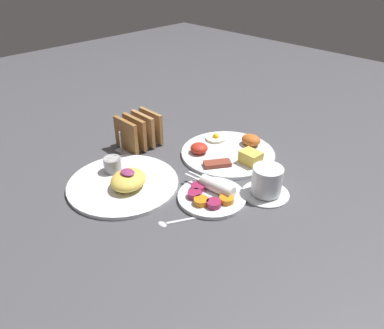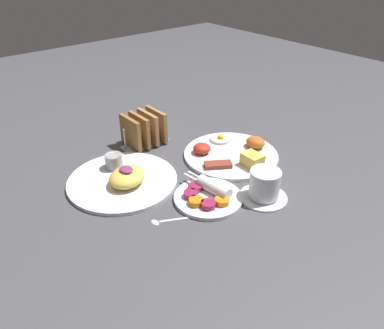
% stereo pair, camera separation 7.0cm
% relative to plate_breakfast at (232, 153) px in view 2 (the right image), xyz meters
% --- Properties ---
extents(ground_plane, '(3.00, 3.00, 0.00)m').
position_rel_plate_breakfast_xyz_m(ground_plane, '(-0.06, -0.19, -0.01)').
color(ground_plane, '#47474C').
extents(plate_breakfast, '(0.28, 0.28, 0.05)m').
position_rel_plate_breakfast_xyz_m(plate_breakfast, '(0.00, 0.00, 0.00)').
color(plate_breakfast, white).
rests_on(plate_breakfast, ground_plane).
extents(plate_condiments, '(0.18, 0.17, 0.04)m').
position_rel_plate_breakfast_xyz_m(plate_condiments, '(0.11, -0.20, 0.00)').
color(plate_condiments, white).
rests_on(plate_condiments, ground_plane).
extents(plate_foreground, '(0.29, 0.29, 0.06)m').
position_rel_plate_breakfast_xyz_m(plate_foreground, '(-0.09, -0.32, 0.00)').
color(plate_foreground, white).
rests_on(plate_foreground, ground_plane).
extents(toast_rack, '(0.10, 0.15, 0.10)m').
position_rel_plate_breakfast_xyz_m(toast_rack, '(-0.23, -0.15, 0.04)').
color(toast_rack, '#B7B7BC').
rests_on(toast_rack, ground_plane).
extents(coffee_cup, '(0.12, 0.12, 0.08)m').
position_rel_plate_breakfast_xyz_m(coffee_cup, '(0.20, -0.09, 0.03)').
color(coffee_cup, white).
rests_on(coffee_cup, ground_plane).
extents(teaspoon, '(0.07, 0.12, 0.01)m').
position_rel_plate_breakfast_xyz_m(teaspoon, '(0.12, -0.32, -0.01)').
color(teaspoon, silver).
rests_on(teaspoon, ground_plane).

